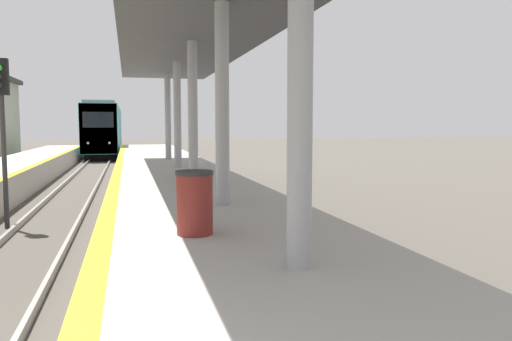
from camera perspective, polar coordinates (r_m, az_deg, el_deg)
train at (r=47.37m, az=-16.89°, el=4.51°), size 2.63×20.66×4.46m
signal_mid at (r=13.99m, az=-27.04°, el=6.16°), size 0.36×0.31×4.26m
station_canopy at (r=14.75m, az=-7.32°, el=14.25°), size 4.08×23.18×4.19m
trash_bin at (r=7.32m, az=-7.03°, el=-3.65°), size 0.55×0.55×0.93m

